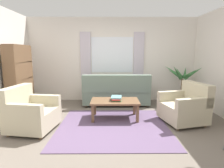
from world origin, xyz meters
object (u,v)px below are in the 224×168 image
Objects in this scene: book_stack_on_table at (116,98)px; armchair_left at (30,113)px; potted_plant at (182,86)px; bookshelf at (22,82)px; coffee_table at (115,103)px; armchair_right at (185,107)px; couch at (116,93)px.

armchair_left is at bearing -159.58° from book_stack_on_table.
bookshelf is (-4.44, -0.72, 0.26)m from potted_plant.
coffee_table is 0.64× the size of bookshelf.
book_stack_on_table is at bearing 76.76° from bookshelf.
armchair_right is 1.56m from coffee_table.
coffee_table is (1.69, 0.62, 0.03)m from armchair_left.
book_stack_on_table is (1.72, 0.64, 0.13)m from armchair_left.
potted_plant is (2.01, 1.29, 0.04)m from book_stack_on_table.
potted_plant reaches higher than coffee_table.
couch is 1.56× the size of potted_plant.
armchair_right is 2.90× the size of book_stack_on_table.
couch is 5.46× the size of book_stack_on_table.
potted_plant is (0.51, 1.55, 0.17)m from armchair_right.
coffee_table is at bearing 76.23° from bookshelf.
armchair_right is (1.47, -1.40, -0.01)m from couch.
couch is 1.88× the size of armchair_right.
potted_plant reaches higher than armchair_right.
armchair_right is 4.04m from bookshelf.
coffee_table is 2.43m from potted_plant.
bookshelf is (-0.71, 1.21, 0.43)m from armchair_left.
bookshelf reaches higher than potted_plant.
bookshelf is (-2.39, 0.59, 0.40)m from coffee_table.
couch is 1.99× the size of armchair_left.
armchair_left is at bearing -159.71° from coffee_table.
couch reaches higher than book_stack_on_table.
bookshelf is (-2.43, 0.57, 0.30)m from book_stack_on_table.
couch reaches higher than armchair_left.
armchair_right is 0.59× the size of bookshelf.
couch is 2.56m from bookshelf.
armchair_left is at bearing -152.66° from potted_plant.
coffee_table is 0.90× the size of potted_plant.
potted_plant is (3.73, 1.93, 0.17)m from armchair_left.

